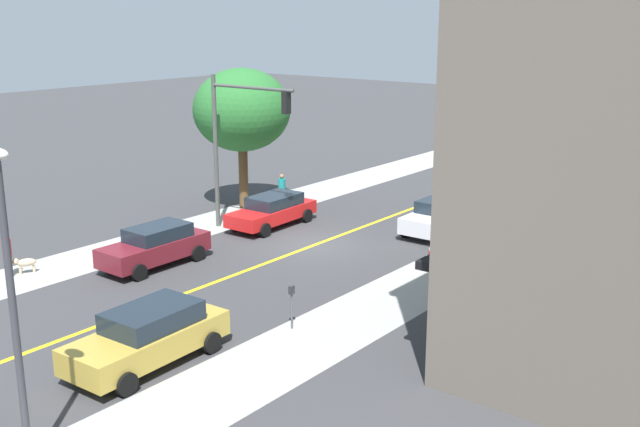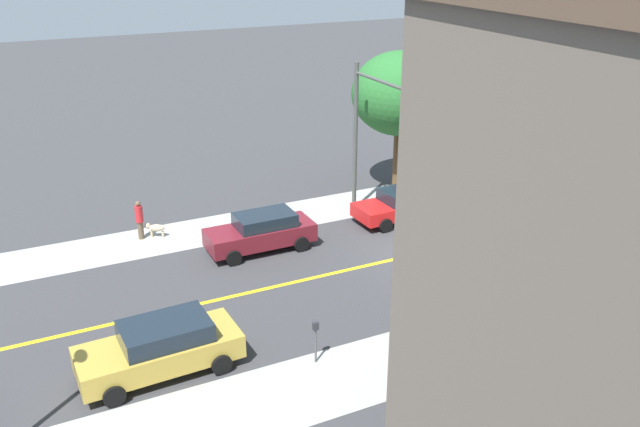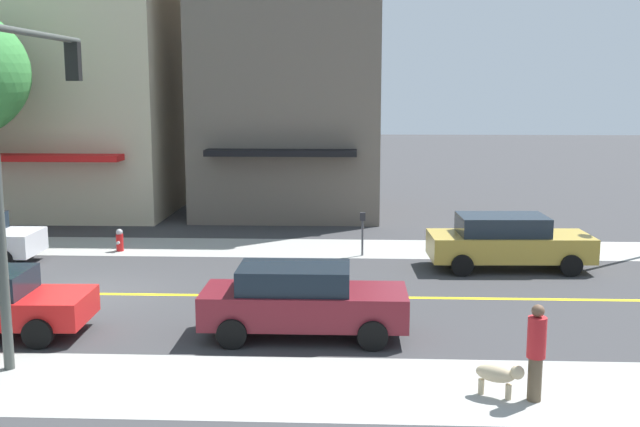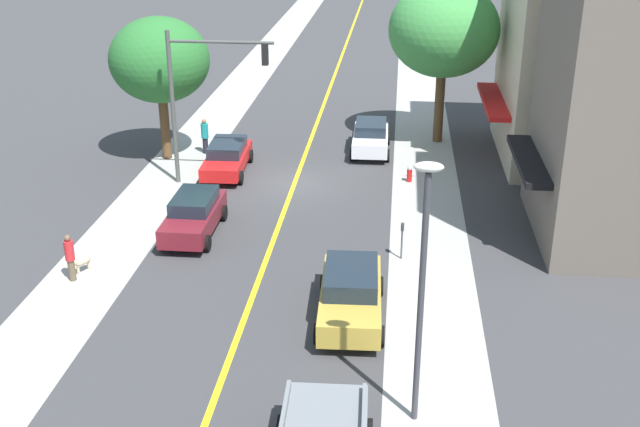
% 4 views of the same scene
% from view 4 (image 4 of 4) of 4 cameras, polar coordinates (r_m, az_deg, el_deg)
% --- Properties ---
extents(ground_plane, '(140.00, 140.00, 0.00)m').
position_cam_4_polar(ground_plane, '(36.10, -1.87, 2.24)').
color(ground_plane, '#38383A').
extents(sidewalk_left, '(3.03, 126.00, 0.01)m').
position_cam_4_polar(sidewalk_left, '(35.83, 7.74, 1.87)').
color(sidewalk_left, '#9E9E99').
rests_on(sidewalk_left, ground).
extents(sidewalk_right, '(3.03, 126.00, 0.01)m').
position_cam_4_polar(sidewalk_right, '(37.35, -11.09, 2.54)').
color(sidewalk_right, '#9E9E99').
rests_on(sidewalk_right, ground).
extents(road_centerline_stripe, '(0.20, 126.00, 0.00)m').
position_cam_4_polar(road_centerline_stripe, '(36.10, -1.87, 2.24)').
color(road_centerline_stripe, yellow).
rests_on(road_centerline_stripe, ground).
extents(corner_shop_building, '(9.87, 9.26, 11.40)m').
position_cam_4_polar(corner_shop_building, '(40.48, 19.88, 11.62)').
color(corner_shop_building, beige).
rests_on(corner_shop_building, ground).
extents(street_tree_left_near, '(4.82, 4.82, 7.02)m').
position_cam_4_polar(street_tree_left_near, '(38.89, -11.66, 10.92)').
color(street_tree_left_near, brown).
rests_on(street_tree_left_near, ground).
extents(street_tree_right_corner, '(5.65, 5.65, 8.32)m').
position_cam_4_polar(street_tree_right_corner, '(41.15, 9.05, 13.10)').
color(street_tree_right_corner, brown).
rests_on(street_tree_right_corner, ground).
extents(fire_hydrant, '(0.44, 0.24, 0.76)m').
position_cam_4_polar(fire_hydrant, '(36.37, 6.56, 2.89)').
color(fire_hydrant, red).
rests_on(fire_hydrant, ground).
extents(parking_meter, '(0.12, 0.18, 1.42)m').
position_cam_4_polar(parking_meter, '(28.65, 6.03, -1.63)').
color(parking_meter, '#4C4C51').
rests_on(parking_meter, ground).
extents(traffic_light_mast, '(4.74, 0.32, 6.98)m').
position_cam_4_polar(traffic_light_mast, '(35.12, -8.71, 9.27)').
color(traffic_light_mast, '#474C47').
rests_on(traffic_light_mast, ground).
extents(street_lamp, '(0.70, 0.36, 7.07)m').
position_cam_4_polar(street_lamp, '(18.81, 7.52, -4.16)').
color(street_lamp, '#38383D').
rests_on(street_lamp, ground).
extents(red_sedan_right_curb, '(2.11, 4.72, 1.46)m').
position_cam_4_polar(red_sedan_right_curb, '(37.49, -6.82, 4.14)').
color(red_sedan_right_curb, red).
rests_on(red_sedan_right_curb, ground).
extents(gold_sedan_left_curb, '(2.26, 4.85, 1.63)m').
position_cam_4_polar(gold_sedan_left_curb, '(24.84, 2.27, -5.84)').
color(gold_sedan_left_curb, '#B29338').
rests_on(gold_sedan_left_curb, ground).
extents(maroon_sedan_right_curb, '(1.93, 4.46, 1.58)m').
position_cam_4_polar(maroon_sedan_right_curb, '(30.98, -9.21, -0.06)').
color(maroon_sedan_right_curb, maroon).
rests_on(maroon_sedan_right_curb, ground).
extents(white_sedan_left_curb, '(2.02, 4.22, 1.56)m').
position_cam_4_polar(white_sedan_left_curb, '(40.14, 3.73, 5.62)').
color(white_sedan_left_curb, silver).
rests_on(white_sedan_left_curb, ground).
extents(pedestrian_red_shirt, '(0.33, 0.33, 1.74)m').
position_cam_4_polar(pedestrian_red_shirt, '(28.33, -17.83, -3.00)').
color(pedestrian_red_shirt, brown).
rests_on(pedestrian_red_shirt, ground).
extents(pedestrian_teal_shirt, '(0.36, 0.36, 1.81)m').
position_cam_4_polar(pedestrian_teal_shirt, '(40.27, -8.42, 5.69)').
color(pedestrian_teal_shirt, black).
rests_on(pedestrian_teal_shirt, ground).
extents(small_dog, '(0.59, 0.85, 0.65)m').
position_cam_4_polar(small_dog, '(28.99, -17.07, -3.38)').
color(small_dog, '#C6B28C').
rests_on(small_dog, ground).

